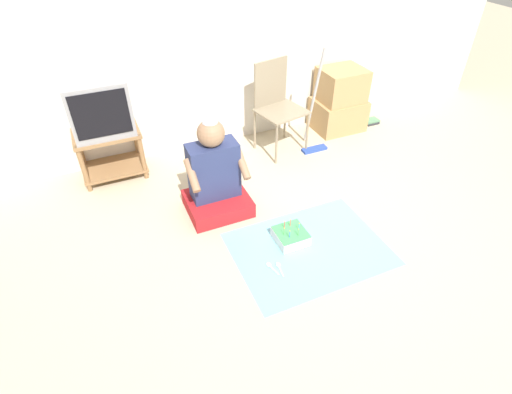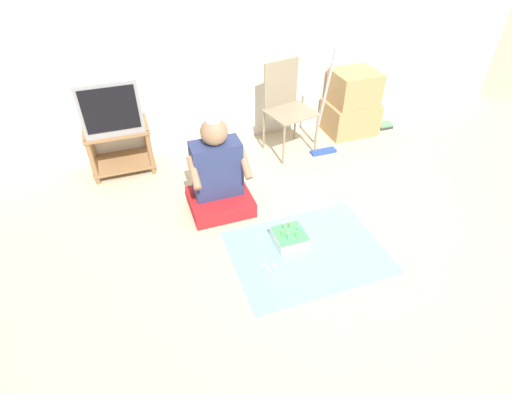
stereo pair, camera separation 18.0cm
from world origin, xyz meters
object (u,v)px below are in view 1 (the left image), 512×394
at_px(tv, 99,107).
at_px(birthday_cake, 291,236).
at_px(cardboard_box_stack, 339,101).
at_px(person_seated, 215,178).
at_px(folding_chair, 276,101).
at_px(dust_mop, 314,122).
at_px(book_pile, 371,121).

distance_m(tv, birthday_cake, 2.05).
bearing_deg(cardboard_box_stack, person_seated, -154.53).
height_order(folding_chair, cardboard_box_stack, folding_chair).
height_order(dust_mop, book_pile, dust_mop).
relative_size(folding_chair, book_pile, 5.23).
height_order(cardboard_box_stack, book_pile, cardboard_box_stack).
height_order(tv, book_pile, tv).
relative_size(cardboard_box_stack, birthday_cake, 2.87).
bearing_deg(dust_mop, person_seated, -156.54).
bearing_deg(tv, cardboard_box_stack, -1.15).
bearing_deg(folding_chair, tv, 175.12).
xyz_separation_m(book_pile, person_seated, (-2.25, -0.79, 0.31)).
bearing_deg(dust_mop, tv, 170.50).
height_order(tv, dust_mop, dust_mop).
distance_m(cardboard_box_stack, book_pile, 0.56).
distance_m(cardboard_box_stack, person_seated, 1.99).
relative_size(folding_chair, person_seated, 1.00).
relative_size(cardboard_box_stack, dust_mop, 0.64).
height_order(book_pile, person_seated, person_seated).
xyz_separation_m(cardboard_box_stack, person_seated, (-1.80, -0.86, -0.01)).
xyz_separation_m(tv, birthday_cake, (1.16, -1.55, -0.67)).
bearing_deg(book_pile, folding_chair, -178.94).
height_order(dust_mop, birthday_cake, dust_mop).
height_order(person_seated, birthday_cake, person_seated).
bearing_deg(person_seated, birthday_cake, -57.60).
relative_size(dust_mop, person_seated, 1.20).
distance_m(tv, folding_chair, 1.71).
xyz_separation_m(dust_mop, book_pile, (0.95, 0.22, -0.29)).
bearing_deg(person_seated, folding_chair, 38.89).
distance_m(tv, cardboard_box_stack, 2.58).
distance_m(folding_chair, person_seated, 1.23).
xyz_separation_m(cardboard_box_stack, dust_mop, (-0.50, -0.29, -0.02)).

